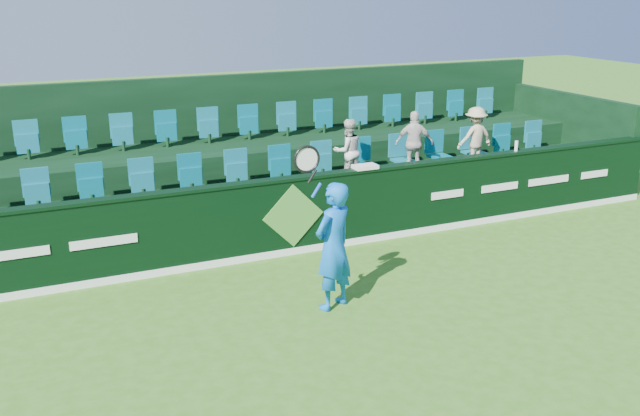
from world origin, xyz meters
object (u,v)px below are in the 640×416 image
spectator_middle (414,143)px  spectator_right (475,137)px  drinks_bottle (516,146)px  tennis_player (333,245)px  spectator_left (348,151)px  towel (365,167)px

spectator_middle → spectator_right: (1.46, 0.00, -0.01)m
drinks_bottle → tennis_player: bearing=-155.6°
spectator_left → drinks_bottle: 3.27m
tennis_player → drinks_bottle: tennis_player is taller
spectator_left → spectator_right: 2.93m
towel → drinks_bottle: (3.29, 0.00, 0.07)m
spectator_left → towel: bearing=79.4°
spectator_middle → drinks_bottle: spectator_middle is taller
spectator_right → drinks_bottle: size_ratio=6.13×
tennis_player → spectator_right: 5.92m
spectator_left → spectator_right: bearing=-179.4°
spectator_left → spectator_middle: (1.47, 0.00, 0.02)m
spectator_middle → drinks_bottle: size_ratio=6.22×
spectator_middle → towel: size_ratio=3.02×
towel → spectator_left: bearing=78.8°
drinks_bottle → spectator_left: bearing=160.0°
spectator_right → towel: spectator_right is taller
spectator_right → towel: size_ratio=2.98×
spectator_left → spectator_right: (2.93, 0.00, 0.01)m
tennis_player → spectator_left: tennis_player is taller
towel → tennis_player: bearing=-126.8°
spectator_right → spectator_left: bearing=-1.0°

